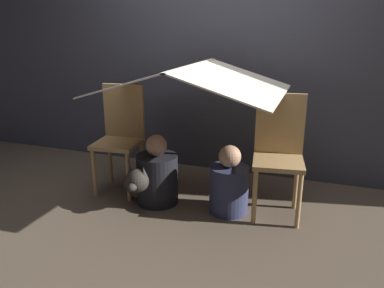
# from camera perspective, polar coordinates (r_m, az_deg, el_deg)

# --- Properties ---
(ground_plane) EXTENTS (8.80, 8.80, 0.00)m
(ground_plane) POSITION_cam_1_polar(r_m,az_deg,el_deg) (3.17, -0.92, -9.99)
(ground_plane) COLOR brown
(wall_back) EXTENTS (7.00, 0.05, 2.50)m
(wall_back) POSITION_cam_1_polar(r_m,az_deg,el_deg) (3.78, 4.51, 14.25)
(wall_back) COLOR #3D3D47
(wall_back) RESTS_ON ground_plane
(chair_left) EXTENTS (0.42, 0.42, 0.97)m
(chair_left) POSITION_cam_1_polar(r_m,az_deg,el_deg) (3.46, -10.85, 1.54)
(chair_left) COLOR tan
(chair_left) RESTS_ON ground_plane
(chair_right) EXTENTS (0.44, 0.44, 0.97)m
(chair_right) POSITION_cam_1_polar(r_m,az_deg,el_deg) (3.02, 13.06, -0.96)
(chair_right) COLOR tan
(chair_right) RESTS_ON ground_plane
(sheet_canopy) EXTENTS (1.42, 1.13, 0.22)m
(sheet_canopy) POSITION_cam_1_polar(r_m,az_deg,el_deg) (2.98, 0.00, 9.98)
(sheet_canopy) COLOR silver
(person_front) EXTENTS (0.35, 0.35, 0.61)m
(person_front) POSITION_cam_1_polar(r_m,az_deg,el_deg) (3.22, -5.31, -4.84)
(person_front) COLOR black
(person_front) RESTS_ON ground_plane
(person_second) EXTENTS (0.32, 0.32, 0.57)m
(person_second) POSITION_cam_1_polar(r_m,az_deg,el_deg) (3.07, 5.64, -6.28)
(person_second) COLOR #2D3351
(person_second) RESTS_ON ground_plane
(dog) EXTENTS (0.46, 0.40, 0.39)m
(dog) POSITION_cam_1_polar(r_m,az_deg,el_deg) (3.23, -7.23, -6.16)
(dog) COLOR #332D28
(dog) RESTS_ON ground_plane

